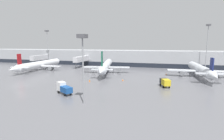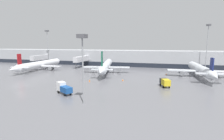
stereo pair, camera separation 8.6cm
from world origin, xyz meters
The scene contains 13 objects.
ground_plane centered at (0.00, 0.00, 0.00)m, with size 320.00×320.00×0.00m, color slate.
terminal_building centered at (-0.14, 61.85, 4.50)m, with size 160.00×31.47×9.00m.
parked_jet_0 centered at (-16.97, 30.94, 2.63)m, with size 22.20×40.22×8.75m.
parked_jet_1 centered at (56.14, 32.11, 2.89)m, with size 24.83×37.48×8.48m.
parked_jet_2 centered at (17.43, 31.42, 3.13)m, with size 21.12×40.21×10.17m.
service_truck_0 centered at (17.23, -3.58, 1.58)m, with size 5.53×4.36×2.97m.
service_truck_1 centered at (42.52, 11.34, 1.52)m, with size 3.24×4.98×2.45m.
traffic_cone_1 centered at (43.43, 33.24, 0.38)m, with size 0.41×0.41×0.77m.
traffic_cone_2 centered at (17.62, 12.24, 0.33)m, with size 0.47×0.47×0.66m.
traffic_cone_3 centered at (28.44, 16.49, 0.33)m, with size 0.47×0.47×0.65m.
apron_light_mast_0 centered at (25.38, -9.09, 12.00)m, with size 1.80×1.80×14.83m.
apron_light_mast_1 centered at (61.92, 50.68, 16.94)m, with size 1.80×1.80×22.01m.
apron_light_mast_2 centered at (-24.90, 48.88, 16.19)m, with size 1.80×1.80×20.88m.
Camera 1 is at (41.10, -42.42, 12.87)m, focal length 28.00 mm.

